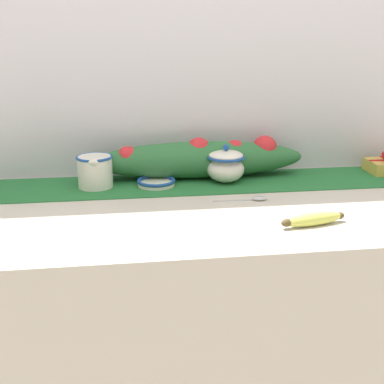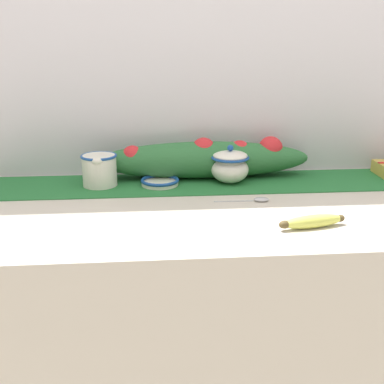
{
  "view_description": "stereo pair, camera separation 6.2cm",
  "coord_description": "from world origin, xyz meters",
  "px_view_note": "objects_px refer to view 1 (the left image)",
  "views": [
    {
      "loc": [
        -0.23,
        -1.24,
        1.38
      ],
      "look_at": [
        -0.06,
        -0.04,
        0.99
      ],
      "focal_mm": 45.0,
      "sensor_mm": 36.0,
      "label": 1
    },
    {
      "loc": [
        -0.17,
        -1.24,
        1.38
      ],
      "look_at": [
        -0.06,
        -0.04,
        0.99
      ],
      "focal_mm": 45.0,
      "sensor_mm": 36.0,
      "label": 2
    }
  ],
  "objects_px": {
    "banana": "(313,219)",
    "sugar_bowl": "(226,165)",
    "small_dish": "(156,182)",
    "spoon": "(257,198)",
    "cream_pitcher": "(95,170)"
  },
  "relations": [
    {
      "from": "sugar_bowl",
      "to": "spoon",
      "type": "xyz_separation_m",
      "value": [
        0.05,
        -0.18,
        -0.05
      ]
    },
    {
      "from": "small_dish",
      "to": "banana",
      "type": "distance_m",
      "value": 0.52
    },
    {
      "from": "sugar_bowl",
      "to": "banana",
      "type": "xyz_separation_m",
      "value": [
        0.14,
        -0.39,
        -0.04
      ]
    },
    {
      "from": "sugar_bowl",
      "to": "banana",
      "type": "relative_size",
      "value": 0.68
    },
    {
      "from": "small_dish",
      "to": "spoon",
      "type": "relative_size",
      "value": 0.76
    },
    {
      "from": "sugar_bowl",
      "to": "spoon",
      "type": "height_order",
      "value": "sugar_bowl"
    },
    {
      "from": "banana",
      "to": "spoon",
      "type": "xyz_separation_m",
      "value": [
        -0.09,
        0.21,
        -0.01
      ]
    },
    {
      "from": "small_dish",
      "to": "banana",
      "type": "relative_size",
      "value": 0.68
    },
    {
      "from": "banana",
      "to": "small_dish",
      "type": "bearing_deg",
      "value": 133.45
    },
    {
      "from": "sugar_bowl",
      "to": "small_dish",
      "type": "relative_size",
      "value": 1.01
    },
    {
      "from": "sugar_bowl",
      "to": "spoon",
      "type": "relative_size",
      "value": 0.77
    },
    {
      "from": "cream_pitcher",
      "to": "sugar_bowl",
      "type": "height_order",
      "value": "sugar_bowl"
    },
    {
      "from": "banana",
      "to": "sugar_bowl",
      "type": "bearing_deg",
      "value": 109.6
    },
    {
      "from": "banana",
      "to": "spoon",
      "type": "distance_m",
      "value": 0.23
    },
    {
      "from": "cream_pitcher",
      "to": "spoon",
      "type": "relative_size",
      "value": 0.82
    }
  ]
}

